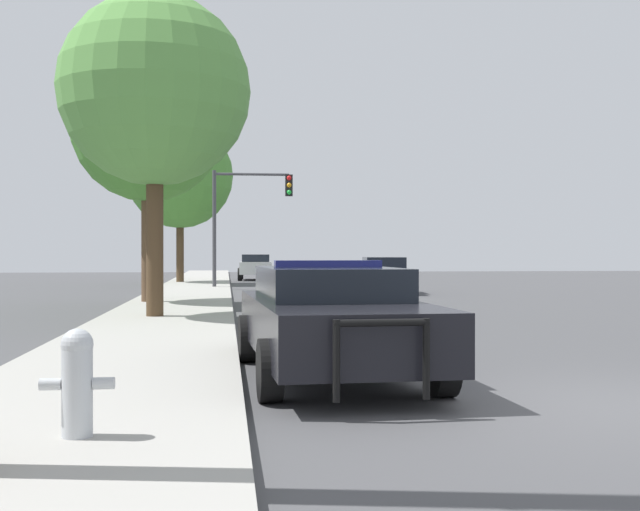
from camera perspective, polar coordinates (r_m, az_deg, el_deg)
ground_plane at (r=8.81m, az=19.10°, el=-10.01°), size 110.00×110.00×0.00m
sidewalk_left at (r=8.06m, az=-16.32°, el=-10.51°), size 3.00×110.00×0.13m
police_car at (r=10.09m, az=0.79°, el=-4.42°), size 2.29×5.20×1.46m
fire_hydrant at (r=6.58m, az=-16.88°, el=-8.41°), size 0.57×0.25×0.84m
traffic_light at (r=33.65m, az=-5.24°, el=3.62°), size 3.34×0.35×4.84m
car_background_oncoming at (r=30.50m, az=4.58°, el=-1.33°), size 2.16×4.08×1.37m
car_background_distant at (r=44.81m, az=-4.59°, el=-0.77°), size 2.07×4.16×1.43m
tree_sidewalk_far at (r=39.31m, az=-9.93°, el=5.62°), size 5.09×5.09×7.67m
tree_sidewalk_mid at (r=24.06m, az=-12.13°, el=9.02°), size 4.46×4.46×7.36m
tree_sidewalk_near at (r=18.70m, az=-11.68°, el=11.38°), size 4.30×4.30×7.22m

